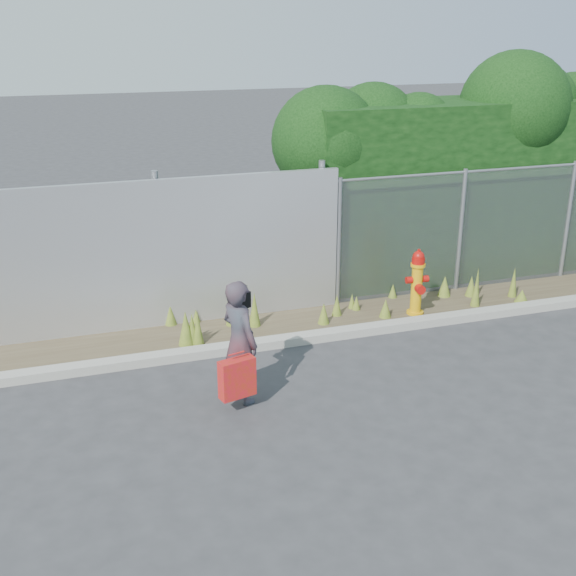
# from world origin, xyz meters

# --- Properties ---
(ground) EXTENTS (80.00, 80.00, 0.00)m
(ground) POSITION_xyz_m (0.00, 0.00, 0.00)
(ground) COLOR #323133
(ground) RESTS_ON ground
(curb) EXTENTS (16.00, 0.22, 0.12)m
(curb) POSITION_xyz_m (0.00, 1.80, 0.06)
(curb) COLOR gray
(curb) RESTS_ON ground
(weed_strip) EXTENTS (16.00, 1.26, 0.53)m
(weed_strip) POSITION_xyz_m (0.99, 2.41, 0.12)
(weed_strip) COLOR #483B29
(weed_strip) RESTS_ON ground
(corrugated_fence) EXTENTS (8.50, 0.21, 2.30)m
(corrugated_fence) POSITION_xyz_m (-3.25, 3.01, 1.10)
(corrugated_fence) COLOR #B2B3B9
(corrugated_fence) RESTS_ON ground
(chainlink_fence) EXTENTS (6.50, 0.07, 2.05)m
(chainlink_fence) POSITION_xyz_m (4.25, 3.00, 1.03)
(chainlink_fence) COLOR gray
(chainlink_fence) RESTS_ON ground
(hedge) EXTENTS (7.88, 2.13, 3.81)m
(hedge) POSITION_xyz_m (4.32, 4.03, 2.03)
(hedge) COLOR black
(hedge) RESTS_ON ground
(fire_hydrant) EXTENTS (0.35, 0.32, 1.06)m
(fire_hydrant) POSITION_xyz_m (2.03, 2.22, 0.51)
(fire_hydrant) COLOR #E6A60C
(fire_hydrant) RESTS_ON ground
(woman) EXTENTS (0.55, 0.65, 1.51)m
(woman) POSITION_xyz_m (-1.19, 0.50, 0.75)
(woman) COLOR #0D4955
(woman) RESTS_ON ground
(red_tote_bag) EXTENTS (0.42, 0.16, 0.55)m
(red_tote_bag) POSITION_xyz_m (-1.30, 0.21, 0.44)
(red_tote_bag) COLOR #AD2F09
(black_shoulder_bag) EXTENTS (0.27, 0.11, 0.20)m
(black_shoulder_bag) POSITION_xyz_m (-1.12, 0.75, 1.16)
(black_shoulder_bag) COLOR black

